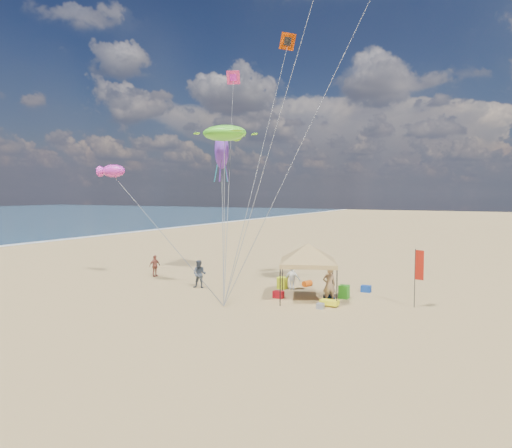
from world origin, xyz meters
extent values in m
plane|color=tan|center=(0.00, 0.00, 0.00)|extent=(280.00, 280.00, 0.00)
cylinder|color=black|center=(0.85, 4.57, 0.93)|extent=(0.06, 0.06, 1.87)
cylinder|color=black|center=(3.45, 5.62, 0.93)|extent=(0.06, 0.06, 1.87)
cylinder|color=black|center=(1.90, 1.98, 0.93)|extent=(0.06, 0.06, 1.87)
cylinder|color=black|center=(4.49, 3.02, 0.93)|extent=(0.06, 0.06, 1.87)
cube|color=#A48249|center=(2.67, 3.80, 1.98)|extent=(3.75, 3.75, 0.22)
pyramid|color=#A48249|center=(2.67, 3.80, 3.02)|extent=(5.25, 5.25, 0.93)
cylinder|color=black|center=(7.89, 4.82, 1.46)|extent=(0.04, 0.04, 2.92)
cube|color=#B31B0E|center=(8.10, 4.77, 2.13)|extent=(0.42, 0.12, 1.46)
cube|color=red|center=(1.10, 3.52, 0.19)|extent=(0.54, 0.38, 0.38)
cube|color=navy|center=(4.93, 7.14, 0.19)|extent=(0.54, 0.38, 0.38)
cylinder|color=#0B1D34|center=(3.76, 4.06, 0.18)|extent=(0.69, 0.54, 0.36)
cylinder|color=#CC4D0B|center=(1.38, 7.07, 0.18)|extent=(0.54, 0.69, 0.36)
cube|color=#288117|center=(4.25, 5.10, 0.35)|extent=(0.50, 0.50, 0.70)
cube|color=#E1F61B|center=(0.30, 5.78, 0.35)|extent=(0.50, 0.50, 0.70)
cube|color=gray|center=(3.87, 2.39, 0.14)|extent=(0.34, 0.30, 0.28)
cube|color=#FFF91C|center=(4.10, 3.06, 0.20)|extent=(0.90, 0.50, 0.24)
imported|color=#9F7C5B|center=(3.87, 3.73, 0.94)|extent=(0.81, 0.73, 1.87)
imported|color=#353D48|center=(-4.12, 3.63, 0.84)|extent=(0.97, 0.85, 1.68)
imported|color=white|center=(0.92, 5.84, 0.77)|extent=(1.06, 0.68, 1.54)
imported|color=#954A39|center=(-9.02, 5.37, 0.73)|extent=(0.54, 0.91, 1.46)
ellipsoid|color=#56DA2A|center=(-3.71, 5.86, 9.38)|extent=(3.51, 3.19, 0.95)
ellipsoid|color=#DA2FB9|center=(-9.43, 2.19, 7.02)|extent=(1.89, 1.25, 0.77)
ellipsoid|color=#7737DA|center=(-5.12, 7.78, 8.56)|extent=(1.05, 1.05, 2.50)
cube|color=#C43600|center=(-1.86, 11.35, 16.28)|extent=(1.10, 1.21, 1.04)
cube|color=#FD3482|center=(-7.66, 13.69, 15.01)|extent=(1.18, 0.84, 0.99)
camera|label=1|loc=(11.03, -18.10, 5.61)|focal=31.34mm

